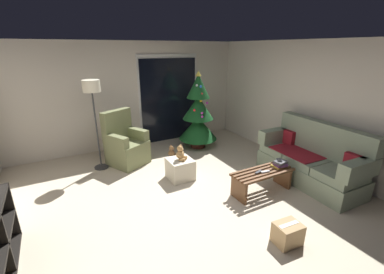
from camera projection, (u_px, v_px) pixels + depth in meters
ground_plane at (191, 204)px, 4.05m from camera, size 7.00×7.00×0.00m
wall_back at (131, 96)px, 6.17m from camera, size 5.72×0.12×2.50m
wall_right at (321, 108)px, 4.93m from camera, size 0.12×6.00×2.50m
patio_door_frame at (169, 99)px, 6.60m from camera, size 1.60×0.02×2.20m
patio_door_glass at (169, 101)px, 6.60m from camera, size 1.50×0.02×2.10m
couch at (311, 160)px, 4.68m from camera, size 0.86×1.97×1.08m
coffee_table at (262, 178)px, 4.32m from camera, size 1.10×0.40×0.40m
remote_graphite at (259, 172)px, 4.22m from camera, size 0.16×0.08×0.02m
remote_silver at (265, 172)px, 4.23m from camera, size 0.16×0.07×0.02m
book_stack at (280, 164)px, 4.41m from camera, size 0.24×0.23×0.11m
cell_phone at (279, 160)px, 4.41m from camera, size 0.14×0.16×0.01m
christmas_tree at (198, 115)px, 6.14m from camera, size 0.92×0.92×1.85m
armchair at (126, 145)px, 5.38m from camera, size 0.92×0.92×1.13m
floor_lamp at (92, 95)px, 4.80m from camera, size 0.32×0.32×1.78m
ottoman at (180, 169)px, 4.80m from camera, size 0.44×0.44×0.39m
teddy_bear_honey at (181, 154)px, 4.69m from camera, size 0.21×0.22×0.29m
teddy_bear_chestnut_by_tree at (172, 152)px, 5.76m from camera, size 0.20×0.20×0.29m
cardboard_box_taped_mid_floor at (288, 234)px, 3.22m from camera, size 0.35×0.28×0.28m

